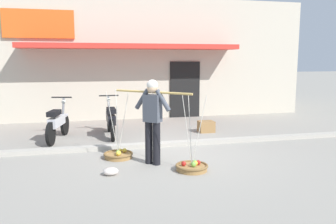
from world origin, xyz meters
TOP-DOWN VIEW (x-y plane):
  - ground_plane at (0.00, 0.00)m, footprint 90.00×90.00m
  - sidewalk_curb at (0.00, 0.70)m, footprint 20.00×0.24m
  - fruit_vendor at (-0.43, -0.66)m, footprint 1.30×1.20m
  - fruit_basket_left_side at (-1.07, -0.07)m, footprint 0.62×0.62m
  - fruit_basket_right_side at (0.21, -1.24)m, footprint 0.62×0.62m
  - motorcycle_nearest_shop at (-2.43, 1.96)m, footprint 0.60×1.79m
  - motorcycle_second_in_row at (-1.06, 2.11)m, footprint 0.54×1.82m
  - storefront_building at (-0.14, 7.25)m, footprint 13.00×6.00m
  - plastic_litter_bag at (-1.31, -1.15)m, footprint 0.28×0.22m
  - wooden_crate at (1.66, 2.04)m, footprint 0.44×0.36m

SIDE VIEW (x-z plane):
  - ground_plane at x=0.00m, z-range 0.00..0.00m
  - sidewalk_curb at x=0.00m, z-range 0.00..0.10m
  - plastic_litter_bag at x=-1.31m, z-range 0.00..0.14m
  - fruit_basket_right_side at x=0.21m, z-range -0.65..0.80m
  - fruit_basket_left_side at x=-1.07m, z-range -0.65..0.80m
  - wooden_crate at x=1.66m, z-range 0.00..0.32m
  - motorcycle_nearest_shop at x=-2.43m, z-range -0.09..1.00m
  - motorcycle_second_in_row at x=-1.06m, z-range -0.09..1.00m
  - fruit_vendor at x=-0.43m, z-range 0.13..1.83m
  - storefront_building at x=-0.14m, z-range 0.00..4.20m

